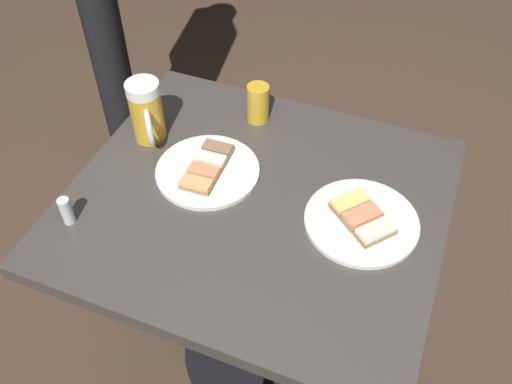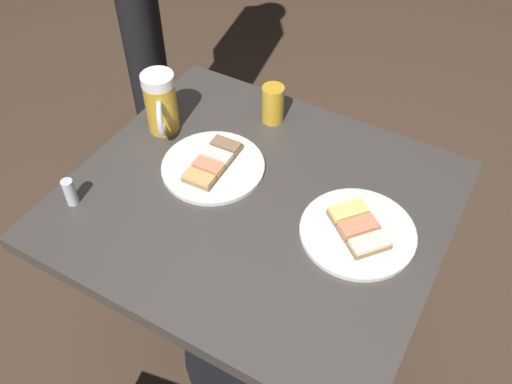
{
  "view_description": "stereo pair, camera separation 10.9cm",
  "coord_description": "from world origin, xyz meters",
  "px_view_note": "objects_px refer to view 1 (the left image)",
  "views": [
    {
      "loc": [
        -0.3,
        0.75,
        1.59
      ],
      "look_at": [
        0.0,
        0.0,
        0.72
      ],
      "focal_mm": 38.68,
      "sensor_mm": 36.0,
      "label": 1
    },
    {
      "loc": [
        -0.4,
        0.7,
        1.59
      ],
      "look_at": [
        0.0,
        0.0,
        0.72
      ],
      "focal_mm": 38.68,
      "sensor_mm": 36.0,
      "label": 2
    }
  ],
  "objects_px": {
    "plate_far": "(362,220)",
    "beer_mug": "(147,112)",
    "salt_shaker": "(67,211)",
    "beer_glass_small": "(258,103)",
    "plate_near": "(208,170)"
  },
  "relations": [
    {
      "from": "beer_mug",
      "to": "salt_shaker",
      "type": "relative_size",
      "value": 2.39
    },
    {
      "from": "beer_glass_small",
      "to": "plate_far",
      "type": "bearing_deg",
      "value": 144.05
    },
    {
      "from": "beer_mug",
      "to": "salt_shaker",
      "type": "xyz_separation_m",
      "value": [
        0.03,
        0.3,
        -0.04
      ]
    },
    {
      "from": "beer_mug",
      "to": "beer_glass_small",
      "type": "xyz_separation_m",
      "value": [
        -0.21,
        -0.16,
        -0.03
      ]
    },
    {
      "from": "plate_near",
      "to": "beer_mug",
      "type": "relative_size",
      "value": 1.53
    },
    {
      "from": "plate_near",
      "to": "beer_mug",
      "type": "distance_m",
      "value": 0.2
    },
    {
      "from": "beer_glass_small",
      "to": "beer_mug",
      "type": "bearing_deg",
      "value": 37.26
    },
    {
      "from": "beer_mug",
      "to": "beer_glass_small",
      "type": "distance_m",
      "value": 0.27
    },
    {
      "from": "plate_far",
      "to": "beer_mug",
      "type": "xyz_separation_m",
      "value": [
        0.54,
        -0.07,
        0.07
      ]
    },
    {
      "from": "plate_far",
      "to": "plate_near",
      "type": "bearing_deg",
      "value": -2.57
    },
    {
      "from": "plate_near",
      "to": "salt_shaker",
      "type": "relative_size",
      "value": 3.66
    },
    {
      "from": "plate_far",
      "to": "beer_glass_small",
      "type": "relative_size",
      "value": 2.45
    },
    {
      "from": "plate_near",
      "to": "beer_glass_small",
      "type": "height_order",
      "value": "beer_glass_small"
    },
    {
      "from": "beer_mug",
      "to": "beer_glass_small",
      "type": "relative_size",
      "value": 1.58
    },
    {
      "from": "plate_near",
      "to": "plate_far",
      "type": "distance_m",
      "value": 0.36
    }
  ]
}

